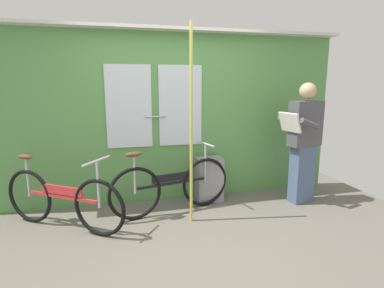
# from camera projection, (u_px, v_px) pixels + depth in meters

# --- Properties ---
(ground_plane) EXTENTS (5.92, 4.12, 0.04)m
(ground_plane) POSITION_uv_depth(u_px,v_px,m) (191.00, 241.00, 3.33)
(ground_plane) COLOR #666056
(train_door_wall) EXTENTS (4.92, 0.28, 2.36)m
(train_door_wall) POSITION_uv_depth(u_px,v_px,m) (169.00, 114.00, 4.28)
(train_door_wall) COLOR #56934C
(train_door_wall) RESTS_ON ground_plane
(bicycle_near_door) EXTENTS (1.61, 0.53, 0.88)m
(bicycle_near_door) POSITION_uv_depth(u_px,v_px,m) (171.00, 186.00, 3.94)
(bicycle_near_door) COLOR black
(bicycle_near_door) RESTS_ON ground_plane
(bicycle_leaning_behind) EXTENTS (1.39, 0.97, 0.87)m
(bicycle_leaning_behind) POSITION_uv_depth(u_px,v_px,m) (62.00, 200.00, 3.50)
(bicycle_leaning_behind) COLOR black
(bicycle_leaning_behind) RESTS_ON ground_plane
(passenger_reading_newspaper) EXTENTS (0.61, 0.53, 1.66)m
(passenger_reading_newspaper) POSITION_uv_depth(u_px,v_px,m) (304.00, 141.00, 4.20)
(passenger_reading_newspaper) COLOR slate
(passenger_reading_newspaper) RESTS_ON ground_plane
(trash_bin_by_wall) EXTENTS (0.36, 0.28, 0.63)m
(trash_bin_by_wall) POSITION_uv_depth(u_px,v_px,m) (209.00, 179.00, 4.38)
(trash_bin_by_wall) COLOR gray
(trash_bin_by_wall) RESTS_ON ground_plane
(handrail_pole) EXTENTS (0.04, 0.04, 2.32)m
(handrail_pole) POSITION_uv_depth(u_px,v_px,m) (191.00, 127.00, 3.54)
(handrail_pole) COLOR #C6C14C
(handrail_pole) RESTS_ON ground_plane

